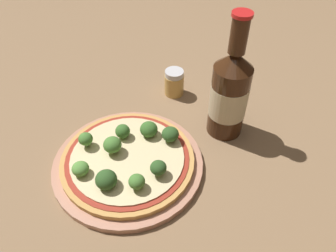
{
  "coord_description": "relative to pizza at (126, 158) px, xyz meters",
  "views": [
    {
      "loc": [
        0.21,
        -0.31,
        0.46
      ],
      "look_at": [
        0.05,
        0.07,
        0.06
      ],
      "focal_mm": 35.0,
      "sensor_mm": 36.0,
      "label": 1
    }
  ],
  "objects": [
    {
      "name": "broccoli_floret_1",
      "position": [
        -0.02,
        -0.0,
        0.02
      ],
      "size": [
        0.03,
        0.03,
        0.03
      ],
      "color": "#6B8E51",
      "rests_on": "pizza"
    },
    {
      "name": "broccoli_floret_2",
      "position": [
        -0.05,
        -0.06,
        0.02
      ],
      "size": [
        0.03,
        0.03,
        0.02
      ],
      "color": "#6B8E51",
      "rests_on": "pizza"
    },
    {
      "name": "broccoli_floret_5",
      "position": [
        0.07,
        -0.01,
        0.02
      ],
      "size": [
        0.03,
        0.03,
        0.03
      ],
      "color": "#6B8E51",
      "rests_on": "pizza"
    },
    {
      "name": "ground_plane",
      "position": [
        0.0,
        -0.0,
        -0.02
      ],
      "size": [
        3.0,
        3.0,
        0.0
      ],
      "primitive_type": "plane",
      "color": "#846647"
    },
    {
      "name": "broccoli_floret_3",
      "position": [
        -0.03,
        0.04,
        0.02
      ],
      "size": [
        0.03,
        0.03,
        0.03
      ],
      "color": "#6B8E51",
      "rests_on": "pizza"
    },
    {
      "name": "pizza",
      "position": [
        0.0,
        0.0,
        0.0
      ],
      "size": [
        0.23,
        0.23,
        0.01
      ],
      "color": "tan",
      "rests_on": "plate"
    },
    {
      "name": "broccoli_floret_4",
      "position": [
        0.05,
        -0.05,
        0.02
      ],
      "size": [
        0.03,
        0.03,
        0.03
      ],
      "color": "#6B8E51",
      "rests_on": "pizza"
    },
    {
      "name": "beer_bottle",
      "position": [
        0.13,
        0.16,
        0.07
      ],
      "size": [
        0.07,
        0.07,
        0.24
      ],
      "color": "#381E0F",
      "rests_on": "ground_plane"
    },
    {
      "name": "plate",
      "position": [
        0.0,
        -0.01,
        -0.01
      ],
      "size": [
        0.27,
        0.27,
        0.01
      ],
      "color": "tan",
      "rests_on": "ground_plane"
    },
    {
      "name": "broccoli_floret_8",
      "position": [
        0.06,
        0.06,
        0.02
      ],
      "size": [
        0.03,
        0.03,
        0.03
      ],
      "color": "#6B8E51",
      "rests_on": "pizza"
    },
    {
      "name": "broccoli_floret_0",
      "position": [
        0.0,
        -0.07,
        0.02
      ],
      "size": [
        0.03,
        0.03,
        0.03
      ],
      "color": "#6B8E51",
      "rests_on": "pizza"
    },
    {
      "name": "broccoli_floret_6",
      "position": [
        0.02,
        0.06,
        0.02
      ],
      "size": [
        0.03,
        0.03,
        0.03
      ],
      "color": "#6B8E51",
      "rests_on": "pizza"
    },
    {
      "name": "pepper_shaker",
      "position": [
        -0.0,
        0.23,
        0.01
      ],
      "size": [
        0.04,
        0.04,
        0.06
      ],
      "color": "tan",
      "rests_on": "ground_plane"
    },
    {
      "name": "broccoli_floret_7",
      "position": [
        -0.07,
        -0.01,
        0.02
      ],
      "size": [
        0.03,
        0.03,
        0.03
      ],
      "color": "#6B8E51",
      "rests_on": "pizza"
    }
  ]
}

